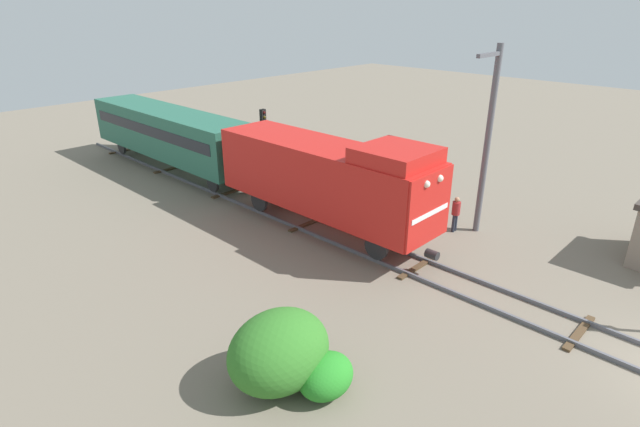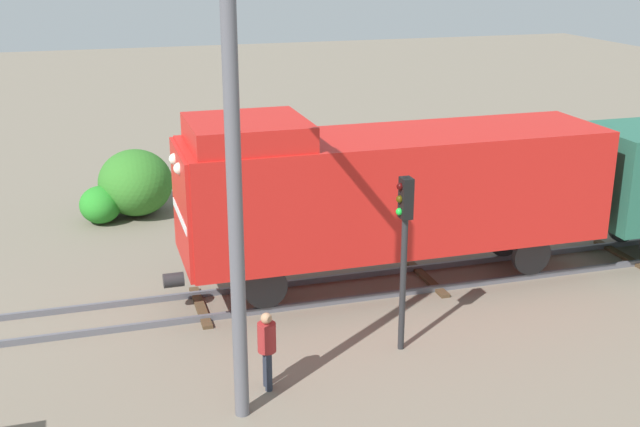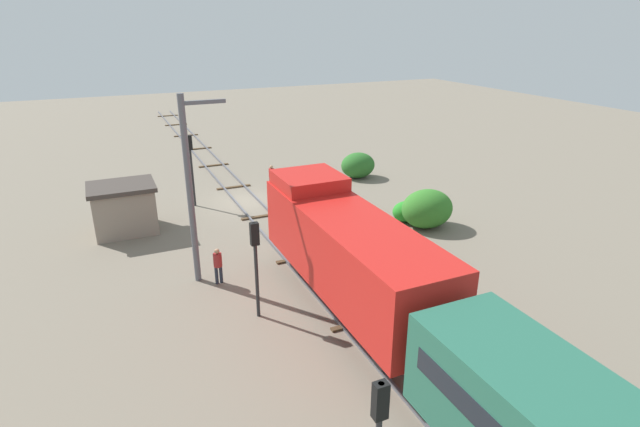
% 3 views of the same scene
% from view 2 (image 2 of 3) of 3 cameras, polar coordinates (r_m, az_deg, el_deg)
% --- Properties ---
extents(locomotive, '(2.90, 11.60, 4.60)m').
position_cam_2_polar(locomotive, '(20.75, 4.88, 1.89)').
color(locomotive, red).
rests_on(locomotive, railway_track).
extents(traffic_signal_mid, '(0.32, 0.34, 4.03)m').
position_cam_2_polar(traffic_signal_mid, '(17.40, 6.01, -1.33)').
color(traffic_signal_mid, '#262628').
rests_on(traffic_signal_mid, ground).
extents(worker_by_signal, '(0.38, 0.38, 1.70)m').
position_cam_2_polar(worker_by_signal, '(16.51, -3.80, -9.29)').
color(worker_by_signal, '#262B38').
rests_on(worker_by_signal, ground).
extents(catenary_mast, '(1.94, 0.28, 8.36)m').
position_cam_2_polar(catenary_mast, '(14.39, -6.12, 1.20)').
color(catenary_mast, '#595960').
rests_on(catenary_mast, ground).
extents(bush_near, '(1.65, 1.35, 1.20)m').
position_cam_2_polar(bush_near, '(27.29, -15.35, 0.61)').
color(bush_near, '#278526').
rests_on(bush_near, ground).
extents(bush_mid, '(3.02, 2.47, 2.20)m').
position_cam_2_polar(bush_mid, '(27.74, -12.99, 2.17)').
color(bush_mid, '#317426').
rests_on(bush_mid, ground).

